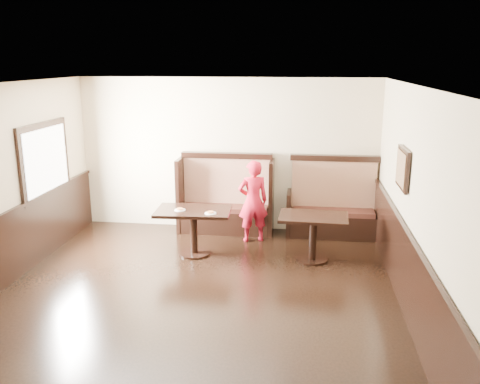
% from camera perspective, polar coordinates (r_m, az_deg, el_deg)
% --- Properties ---
extents(ground, '(7.00, 7.00, 0.00)m').
position_cam_1_polar(ground, '(6.57, -6.03, -13.61)').
color(ground, black).
rests_on(ground, ground).
extents(room_shell, '(7.00, 7.00, 7.00)m').
position_cam_1_polar(room_shell, '(6.61, -8.16, -7.12)').
color(room_shell, '#C0AB8B').
rests_on(room_shell, ground).
extents(booth_main, '(1.75, 0.72, 1.45)m').
position_cam_1_polar(booth_main, '(9.39, -1.58, -1.27)').
color(booth_main, black).
rests_on(booth_main, ground).
extents(booth_neighbor, '(1.65, 0.72, 1.45)m').
position_cam_1_polar(booth_neighbor, '(9.32, 10.37, -1.94)').
color(booth_neighbor, black).
rests_on(booth_neighbor, ground).
extents(table_main, '(1.23, 0.80, 0.76)m').
position_cam_1_polar(table_main, '(8.26, -5.24, -3.17)').
color(table_main, black).
rests_on(table_main, ground).
extents(table_neighbor, '(1.09, 0.74, 0.74)m').
position_cam_1_polar(table_neighbor, '(8.07, 8.21, -3.91)').
color(table_neighbor, black).
rests_on(table_neighbor, ground).
extents(child, '(0.61, 0.50, 1.44)m').
position_cam_1_polar(child, '(8.81, 1.47, -1.03)').
color(child, '#B01226').
rests_on(child, ground).
extents(pizza_plate_left, '(0.18, 0.18, 0.03)m').
position_cam_1_polar(pizza_plate_left, '(8.19, -6.76, -1.97)').
color(pizza_plate_left, white).
rests_on(pizza_plate_left, table_main).
extents(pizza_plate_right, '(0.18, 0.18, 0.03)m').
position_cam_1_polar(pizza_plate_right, '(7.98, -3.33, -2.34)').
color(pizza_plate_right, white).
rests_on(pizza_plate_right, table_main).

